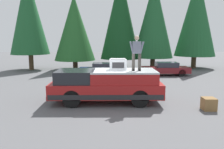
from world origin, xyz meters
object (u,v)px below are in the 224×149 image
pickup_truck (106,85)px  parked_car_maroon (166,69)px  person_on_truck_bed (137,52)px  compressor_unit (118,64)px  wooden_crate (209,104)px  parked_car_navy (103,70)px

pickup_truck → parked_car_maroon: bearing=-30.8°
pickup_truck → person_on_truck_bed: size_ratio=3.28×
compressor_unit → wooden_crate: 4.63m
compressor_unit → parked_car_maroon: (8.42, -4.55, -1.35)m
parked_car_maroon → wooden_crate: size_ratio=7.32×
wooden_crate → parked_car_navy: bearing=28.7°
person_on_truck_bed → parked_car_navy: person_on_truck_bed is taller
pickup_truck → parked_car_navy: (7.96, 0.41, -0.29)m
pickup_truck → parked_car_maroon: (8.60, -5.14, -0.29)m
pickup_truck → parked_car_navy: 7.98m
wooden_crate → person_on_truck_bed: bearing=70.5°
compressor_unit → parked_car_navy: 7.96m
person_on_truck_bed → wooden_crate: 4.06m
parked_car_navy → wooden_crate: 10.56m
person_on_truck_bed → parked_car_maroon: 9.71m
compressor_unit → person_on_truck_bed: person_on_truck_bed is taller
compressor_unit → parked_car_maroon: size_ratio=0.20×
compressor_unit → wooden_crate: bearing=-110.0°
parked_car_navy → person_on_truck_bed: bearing=-166.9°
parked_car_maroon → wooden_crate: parked_car_maroon is taller
parked_car_maroon → wooden_crate: (-9.90, 0.48, -0.30)m
person_on_truck_bed → parked_car_maroon: bearing=-22.6°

